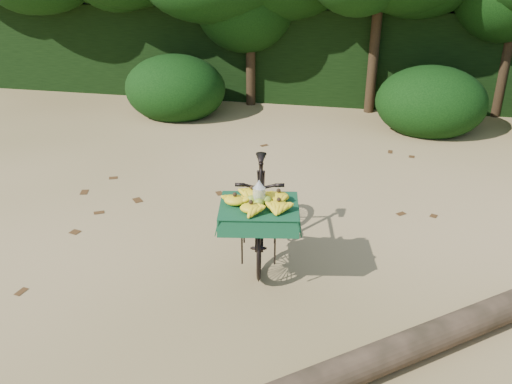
# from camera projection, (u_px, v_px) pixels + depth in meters

# --- Properties ---
(ground) EXTENTS (80.00, 80.00, 0.00)m
(ground) POSITION_uv_depth(u_px,v_px,m) (312.00, 251.00, 5.75)
(ground) COLOR tan
(ground) RESTS_ON ground
(vendor_bicycle) EXTENTS (0.87, 1.79, 1.00)m
(vendor_bicycle) POSITION_uv_depth(u_px,v_px,m) (260.00, 208.00, 5.54)
(vendor_bicycle) COLOR black
(vendor_bicycle) RESTS_ON ground
(fallen_log) EXTENTS (2.92, 2.40, 0.25)m
(fallen_log) POSITION_uv_depth(u_px,v_px,m) (391.00, 354.00, 4.15)
(fallen_log) COLOR brown
(fallen_log) RESTS_ON ground
(hedge_backdrop) EXTENTS (26.00, 1.80, 1.80)m
(hedge_backdrop) POSITION_uv_depth(u_px,v_px,m) (348.00, 52.00, 10.94)
(hedge_backdrop) COLOR black
(hedge_backdrop) RESTS_ON ground
(bush_clumps) EXTENTS (8.80, 1.70, 0.90)m
(bush_clumps) POSITION_uv_depth(u_px,v_px,m) (370.00, 102.00, 9.27)
(bush_clumps) COLOR black
(bush_clumps) RESTS_ON ground
(leaf_litter) EXTENTS (7.00, 7.30, 0.01)m
(leaf_litter) POSITION_uv_depth(u_px,v_px,m) (318.00, 222.00, 6.32)
(leaf_litter) COLOR #452A12
(leaf_litter) RESTS_ON ground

